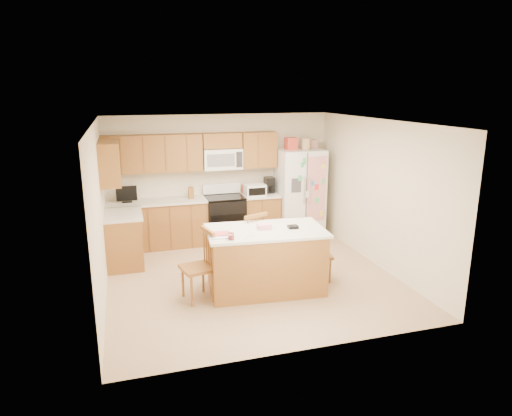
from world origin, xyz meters
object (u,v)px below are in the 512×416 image
object	(u,v)px
refrigerator	(299,192)
windsor_chair_left	(199,267)
stove	(224,218)
windsor_chair_right	(318,255)
windsor_chair_back	(250,245)
island	(265,259)

from	to	relation	value
refrigerator	windsor_chair_left	bearing A→B (deg)	-135.98
stove	windsor_chair_right	world-z (taller)	stove
windsor_chair_back	windsor_chair_left	bearing A→B (deg)	-144.99
stove	windsor_chair_back	xyz separation A→B (m)	(0.02, -1.82, 0.03)
refrigerator	windsor_chair_left	world-z (taller)	refrigerator
island	windsor_chair_left	xyz separation A→B (m)	(-1.02, -0.04, 0.01)
windsor_chair_left	windsor_chair_right	bearing A→B (deg)	4.61
stove	windsor_chair_left	size ratio (longest dim) A/B	1.09
refrigerator	island	size ratio (longest dim) A/B	1.12
stove	windsor_chair_left	world-z (taller)	stove
refrigerator	island	world-z (taller)	refrigerator
stove	refrigerator	distance (m)	1.63
refrigerator	island	bearing A→B (deg)	-121.95
stove	windsor_chair_right	size ratio (longest dim) A/B	1.28
windsor_chair_left	refrigerator	bearing A→B (deg)	44.02
island	windsor_chair_left	bearing A→B (deg)	-177.84
stove	windsor_chair_right	bearing A→B (deg)	-66.71
stove	windsor_chair_left	distance (m)	2.65
refrigerator	windsor_chair_back	distance (m)	2.38
island	windsor_chair_right	xyz separation A→B (m)	(0.92, 0.12, -0.07)
windsor_chair_right	windsor_chair_left	bearing A→B (deg)	-175.39
windsor_chair_left	stove	bearing A→B (deg)	69.38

